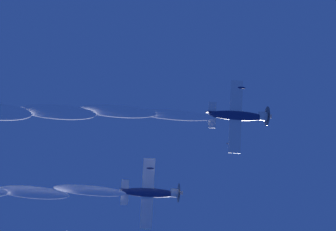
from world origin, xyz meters
name	(u,v)px	position (x,y,z in m)	size (l,w,h in m)	color
airplane_lead	(239,116)	(-2.44, -3.02, 77.32)	(7.09, 7.07, 3.88)	navy
airplane_left_wingman	(151,193)	(11.17, -0.94, 77.70)	(7.08, 7.08, 3.86)	navy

